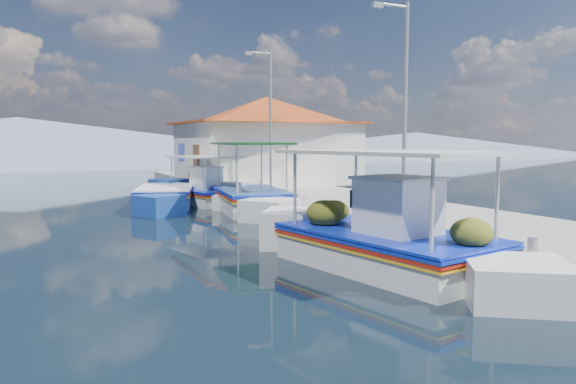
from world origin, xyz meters
name	(u,v)px	position (x,y,z in m)	size (l,w,h in m)	color
ground	(291,266)	(0.00, 0.00, 0.00)	(160.00, 160.00, 0.00)	black
quay	(361,208)	(5.90, 6.00, 0.25)	(5.00, 44.00, 0.50)	#A09D96
bollards	(321,202)	(3.80, 5.25, 0.65)	(0.20, 17.20, 0.30)	#A5A8AD
main_caique	(384,243)	(1.69, -1.04, 0.53)	(3.30, 8.28, 2.76)	white
caique_green_canopy	(249,200)	(2.71, 8.85, 0.43)	(3.10, 7.67, 2.90)	white
caique_blue_hull	(164,199)	(0.08, 11.50, 0.34)	(3.58, 6.67, 1.26)	#194098
caique_far	(203,194)	(1.85, 11.94, 0.42)	(2.72, 6.31, 2.26)	white
harbor_building	(266,139)	(6.20, 15.00, 2.78)	(10.49, 10.49, 4.40)	white
lamp_post_near	(403,99)	(4.51, 2.00, 3.85)	(1.21, 0.14, 6.00)	#A5A8AD
lamp_post_far	(269,113)	(4.51, 11.00, 3.85)	(1.21, 0.14, 6.00)	#A5A8AD
mountain_ridge	(127,146)	(6.54, 56.00, 2.04)	(171.40, 96.00, 5.50)	gray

